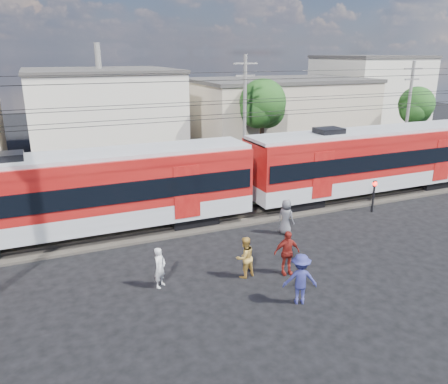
{
  "coord_description": "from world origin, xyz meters",
  "views": [
    {
      "loc": [
        -7.33,
        -12.52,
        8.58
      ],
      "look_at": [
        0.16,
        5.0,
        2.49
      ],
      "focal_mm": 35.0,
      "sensor_mm": 36.0,
      "label": 1
    }
  ],
  "objects": [
    {
      "name": "building_mideast",
      "position": [
        14.0,
        24.0,
        3.16
      ],
      "size": [
        16.32,
        10.2,
        6.3
      ],
      "color": "tan",
      "rests_on": "ground"
    },
    {
      "name": "tree_far",
      "position": [
        24.19,
        17.09,
        3.99
      ],
      "size": [
        3.36,
        3.12,
        5.76
      ],
      "color": "#382619",
      "rests_on": "ground"
    },
    {
      "name": "rail_far",
      "position": [
        0.0,
        8.75,
        0.18
      ],
      "size": [
        70.0,
        0.12,
        0.12
      ],
      "primitive_type": "cube",
      "color": "#59544C",
      "rests_on": "track_bed"
    },
    {
      "name": "pedestrian_a",
      "position": [
        -3.72,
        2.14,
        0.8
      ],
      "size": [
        0.69,
        0.68,
        1.6
      ],
      "primitive_type": "imported",
      "rotation": [
        0.0,
        0.0,
        0.75
      ],
      "color": "silver",
      "rests_on": "ground"
    },
    {
      "name": "utility_pole_mid",
      "position": [
        6.0,
        15.0,
        4.53
      ],
      "size": [
        1.8,
        0.24,
        8.5
      ],
      "color": "slate",
      "rests_on": "ground"
    },
    {
      "name": "commuter_train",
      "position": [
        -5.39,
        8.0,
        2.4
      ],
      "size": [
        50.3,
        3.08,
        4.17
      ],
      "color": "black",
      "rests_on": "ground"
    },
    {
      "name": "building_east",
      "position": [
        28.0,
        28.0,
        4.16
      ],
      "size": [
        10.2,
        10.2,
        8.3
      ],
      "color": "beige",
      "rests_on": "ground"
    },
    {
      "name": "building_midwest",
      "position": [
        -2.0,
        27.0,
        3.66
      ],
      "size": [
        12.24,
        12.24,
        7.3
      ],
      "color": "beige",
      "rests_on": "ground"
    },
    {
      "name": "catenary",
      "position": [
        -8.65,
        8.0,
        5.14
      ],
      "size": [
        70.0,
        9.3,
        7.52
      ],
      "color": "black",
      "rests_on": "ground"
    },
    {
      "name": "ground",
      "position": [
        0.0,
        0.0,
        0.0
      ],
      "size": [
        120.0,
        120.0,
        0.0
      ],
      "primitive_type": "plane",
      "color": "black",
      "rests_on": "ground"
    },
    {
      "name": "tree_near",
      "position": [
        9.19,
        18.09,
        4.66
      ],
      "size": [
        3.82,
        3.64,
        6.72
      ],
      "color": "#382619",
      "rests_on": "ground"
    },
    {
      "name": "pedestrian_c",
      "position": [
        0.57,
        -0.93,
        0.94
      ],
      "size": [
        1.39,
        1.1,
        1.89
      ],
      "primitive_type": "imported",
      "rotation": [
        0.0,
        0.0,
        2.77
      ],
      "color": "navy",
      "rests_on": "ground"
    },
    {
      "name": "pedestrian_e",
      "position": [
        3.35,
        4.71,
        0.89
      ],
      "size": [
        0.9,
        1.03,
        1.77
      ],
      "primitive_type": "imported",
      "rotation": [
        0.0,
        0.0,
        2.06
      ],
      "color": "#4F4F54",
      "rests_on": "ground"
    },
    {
      "name": "crossing_signal",
      "position": [
        9.44,
        5.46,
        1.28
      ],
      "size": [
        0.27,
        0.27,
        1.84
      ],
      "color": "black",
      "rests_on": "ground"
    },
    {
      "name": "utility_pole_east",
      "position": [
        20.0,
        14.0,
        4.28
      ],
      "size": [
        1.8,
        0.24,
        8.0
      ],
      "color": "slate",
      "rests_on": "ground"
    },
    {
      "name": "car_silver",
      "position": [
        21.44,
        12.21,
        0.64
      ],
      "size": [
        4.0,
        2.21,
        1.29
      ],
      "primitive_type": "imported",
      "rotation": [
        0.0,
        0.0,
        1.76
      ],
      "color": "#B4B7BC",
      "rests_on": "ground"
    },
    {
      "name": "track_bed",
      "position": [
        0.0,
        8.0,
        0.06
      ],
      "size": [
        70.0,
        3.4,
        0.12
      ],
      "primitive_type": "cube",
      "color": "#2D2823",
      "rests_on": "ground"
    },
    {
      "name": "rail_near",
      "position": [
        0.0,
        7.25,
        0.18
      ],
      "size": [
        70.0,
        0.12,
        0.12
      ],
      "primitive_type": "cube",
      "color": "#59544C",
      "rests_on": "track_bed"
    },
    {
      "name": "pedestrian_d",
      "position": [
        1.25,
        1.13,
        0.93
      ],
      "size": [
        1.14,
        0.59,
        1.86
      ],
      "primitive_type": "imported",
      "rotation": [
        0.0,
        0.0,
        -0.13
      ],
      "color": "maroon",
      "rests_on": "ground"
    },
    {
      "name": "pedestrian_b",
      "position": [
        -0.41,
        1.57,
        0.85
      ],
      "size": [
        0.94,
        0.8,
        1.7
      ],
      "primitive_type": "imported",
      "rotation": [
        0.0,
        0.0,
        3.35
      ],
      "color": "#BC8F3A",
      "rests_on": "ground"
    }
  ]
}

